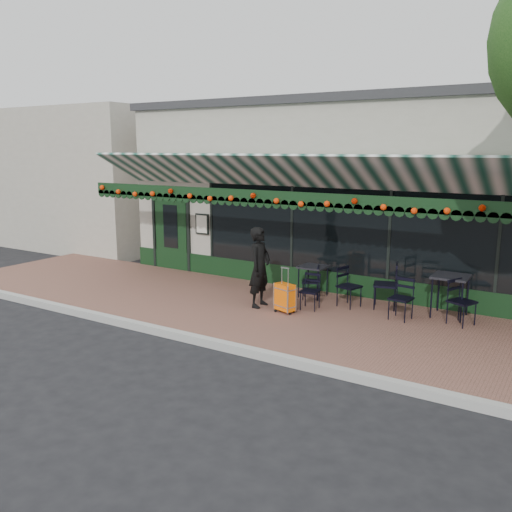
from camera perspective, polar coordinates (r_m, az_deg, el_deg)
The scene contains 15 objects.
ground at distance 9.65m, azimuth -2.27°, elevation -9.89°, with size 80.00×80.00×0.00m, color black.
sidewalk at distance 11.24m, azimuth 3.48°, elevation -6.39°, with size 18.00×4.00×0.15m, color brown.
curb at distance 9.56m, azimuth -2.54°, elevation -9.62°, with size 18.00×0.16×0.15m, color #9E9E99.
restaurant_building at distance 16.14m, azimuth 13.56°, elevation 6.67°, with size 12.00×9.60×4.50m.
neighbor_building_left at distance 23.79m, azimuth -17.81°, elevation 8.16°, with size 12.00×8.00×4.80m, color #ABA596.
woman at distance 11.47m, azimuth 0.40°, elevation -1.19°, with size 0.62×0.41×1.71m, color black.
suitcase at distance 11.18m, azimuth 3.05°, elevation -4.39°, with size 0.46×0.34×0.94m.
cafe_table_a at distance 11.47m, azimuth 19.83°, elevation -2.35°, with size 0.69×0.69×0.85m.
cafe_table_b at distance 12.32m, azimuth 6.04°, elevation -1.38°, with size 0.58×0.58×0.72m.
chair_a_left at distance 11.74m, azimuth 13.46°, elevation -3.00°, with size 0.50×0.50×1.00m, color black, non-canonical shape.
chair_a_right at distance 11.10m, azimuth 20.85°, elevation -4.58°, with size 0.44×0.44×0.89m, color black, non-canonical shape.
chair_a_front at distance 11.07m, azimuth 15.02°, elevation -4.39°, with size 0.42×0.42×0.83m, color black, non-canonical shape.
chair_b_left at distance 12.23m, azimuth 5.77°, elevation -2.72°, with size 0.39×0.39×0.77m, color black, non-canonical shape.
chair_b_right at distance 11.71m, azimuth 9.79°, elevation -3.22°, with size 0.43×0.43×0.87m, color black, non-canonical shape.
chair_b_front at distance 11.43m, azimuth 5.71°, elevation -3.75°, with size 0.38×0.38×0.76m, color black, non-canonical shape.
Camera 1 is at (5.06, -7.44, 3.49)m, focal length 38.00 mm.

